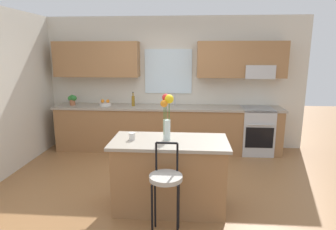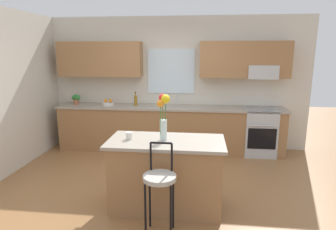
% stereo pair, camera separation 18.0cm
% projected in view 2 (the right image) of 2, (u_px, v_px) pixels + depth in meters
% --- Properties ---
extents(ground_plane, '(14.00, 14.00, 0.00)m').
position_uv_depth(ground_plane, '(157.00, 187.00, 4.34)').
color(ground_plane, olive).
extents(wall_left, '(0.12, 4.60, 2.70)m').
position_uv_depth(wall_left, '(2.00, 93.00, 4.63)').
color(wall_left, beige).
rests_on(wall_left, ground).
extents(back_wall_assembly, '(5.60, 0.50, 2.70)m').
position_uv_depth(back_wall_assembly, '(173.00, 76.00, 5.94)').
color(back_wall_assembly, beige).
rests_on(back_wall_assembly, ground).
extents(counter_run, '(4.56, 0.64, 0.92)m').
position_uv_depth(counter_run, '(170.00, 128.00, 5.89)').
color(counter_run, '#996B42').
rests_on(counter_run, ground).
extents(sink_faucet, '(0.02, 0.13, 0.23)m').
position_uv_depth(sink_faucet, '(178.00, 99.00, 5.88)').
color(sink_faucet, '#B7BABC').
rests_on(sink_faucet, counter_run).
extents(oven_range, '(0.60, 0.64, 0.92)m').
position_uv_depth(oven_range, '(259.00, 132.00, 5.67)').
color(oven_range, '#B7BABC').
rests_on(oven_range, ground).
extents(kitchen_island, '(1.46, 0.73, 0.92)m').
position_uv_depth(kitchen_island, '(166.00, 174.00, 3.70)').
color(kitchen_island, '#996B42').
rests_on(kitchen_island, ground).
extents(bar_stool_near, '(0.36, 0.36, 1.04)m').
position_uv_depth(bar_stool_near, '(160.00, 182.00, 3.10)').
color(bar_stool_near, black).
rests_on(bar_stool_near, ground).
extents(flower_vase, '(0.16, 0.15, 0.58)m').
position_uv_depth(flower_vase, '(163.00, 113.00, 3.53)').
color(flower_vase, silver).
rests_on(flower_vase, kitchen_island).
extents(mug_ceramic, '(0.08, 0.08, 0.09)m').
position_uv_depth(mug_ceramic, '(129.00, 136.00, 3.63)').
color(mug_ceramic, silver).
rests_on(mug_ceramic, kitchen_island).
extents(fruit_bowl_oranges, '(0.24, 0.24, 0.13)m').
position_uv_depth(fruit_bowl_oranges, '(108.00, 103.00, 5.92)').
color(fruit_bowl_oranges, silver).
rests_on(fruit_bowl_oranges, counter_run).
extents(bottle_olive_oil, '(0.06, 0.06, 0.29)m').
position_uv_depth(bottle_olive_oil, '(136.00, 100.00, 5.85)').
color(bottle_olive_oil, olive).
rests_on(bottle_olive_oil, counter_run).
extents(potted_plant_small, '(0.19, 0.13, 0.22)m').
position_uv_depth(potted_plant_small, '(76.00, 99.00, 5.98)').
color(potted_plant_small, '#9E5B3D').
rests_on(potted_plant_small, counter_run).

